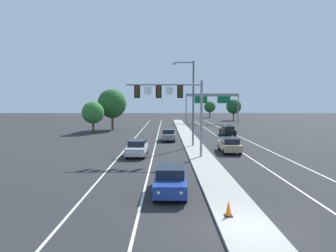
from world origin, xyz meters
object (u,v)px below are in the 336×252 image
street_lamp_median (191,98)px  traffic_cone_median_nose (228,208)px  highway_sign_gantry (212,99)px  car_oncoming_silver (137,148)px  overhead_signal_mast (175,100)px  car_oncoming_grey (169,135)px  tree_far_left_b (93,113)px  tree_far_left_a (112,103)px  tree_far_right_b (210,107)px  car_receding_tan (229,145)px  tree_far_right_a (234,106)px  car_oncoming_blue (170,179)px  tree_far_left_c (112,106)px  car_receding_black (227,131)px

street_lamp_median → traffic_cone_median_nose: street_lamp_median is taller
highway_sign_gantry → car_oncoming_silver: bearing=-108.2°
overhead_signal_mast → highway_sign_gantry: bearing=76.6°
car_oncoming_grey → tree_far_left_b: bearing=143.1°
traffic_cone_median_nose → tree_far_left_a: size_ratio=0.10×
tree_far_right_b → traffic_cone_median_nose: bearing=-98.1°
car_receding_tan → street_lamp_median: bearing=133.3°
highway_sign_gantry → tree_far_right_b: 28.19m
highway_sign_gantry → tree_far_right_a: bearing=55.4°
highway_sign_gantry → tree_far_right_b: size_ratio=2.34×
car_oncoming_silver → car_oncoming_grey: bearing=74.2°
car_oncoming_grey → highway_sign_gantry: bearing=71.0°
overhead_signal_mast → street_lamp_median: (2.17, 7.03, 0.30)m
street_lamp_median → tree_far_left_a: 24.13m
tree_far_right_a → tree_far_left_b: bearing=-132.8°
overhead_signal_mast → car_oncoming_blue: overhead_signal_mast is taller
car_receding_tan → traffic_cone_median_nose: 18.01m
car_oncoming_silver → tree_far_left_b: tree_far_left_b is taller
car_oncoming_silver → tree_far_right_a: tree_far_right_a is taller
tree_far_left_c → traffic_cone_median_nose: bearing=-73.1°
highway_sign_gantry → car_receding_black: bearing=-93.9°
street_lamp_median → tree_far_right_b: 67.03m
car_oncoming_silver → highway_sign_gantry: size_ratio=0.34×
overhead_signal_mast → car_oncoming_grey: overhead_signal_mast is taller
tree_far_left_b → car_receding_tan: bearing=-44.9°
highway_sign_gantry → car_oncoming_grey: bearing=-109.0°
car_oncoming_blue → highway_sign_gantry: bearing=78.5°
car_oncoming_silver → traffic_cone_median_nose: size_ratio=6.08×
car_oncoming_silver → tree_far_left_c: size_ratio=0.64×
car_oncoming_blue → highway_sign_gantry: highway_sign_gantry is taller
car_oncoming_silver → tree_far_right_a: 60.27m
car_oncoming_silver → traffic_cone_median_nose: (5.69, -15.62, -0.31)m
car_oncoming_grey → tree_far_right_a: (19.38, 44.34, 3.26)m
car_receding_tan → car_oncoming_grey: bearing=123.9°
street_lamp_median → car_oncoming_grey: 7.89m
tree_far_left_b → tree_far_right_b: (27.65, 50.76, 0.17)m
street_lamp_median → tree_far_right_a: street_lamp_median is taller
overhead_signal_mast → traffic_cone_median_nose: size_ratio=9.73×
overhead_signal_mast → traffic_cone_median_nose: overhead_signal_mast is taller
overhead_signal_mast → tree_far_left_a: 29.39m
car_receding_tan → tree_far_left_b: bearing=135.1°
car_oncoming_grey → tree_far_right_b: size_ratio=0.79×
street_lamp_median → traffic_cone_median_nose: bearing=-90.5°
car_oncoming_blue → car_oncoming_grey: same height
car_receding_black → tree_far_right_a: tree_far_right_a is taller
car_oncoming_grey → tree_far_left_b: size_ratio=0.83×
traffic_cone_median_nose → car_oncoming_grey: bearing=95.2°
tree_far_left_b → car_oncoming_grey: bearing=-36.9°
car_receding_black → tree_far_right_b: tree_far_right_b is taller
car_oncoming_grey → car_oncoming_silver: bearing=-105.8°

